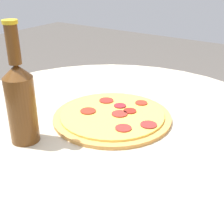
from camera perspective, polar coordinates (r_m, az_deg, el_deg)
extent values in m
cylinder|color=#B2A893|center=(1.06, -0.42, -18.59)|extent=(0.09, 0.09, 0.65)
cylinder|color=#B2A893|center=(0.86, -0.49, -2.30)|extent=(1.02, 1.02, 0.02)
cylinder|color=#C68E47|center=(0.86, 0.00, -0.90)|extent=(0.32, 0.32, 0.01)
cylinder|color=#E0BC4C|center=(0.86, 0.00, -0.42)|extent=(0.28, 0.28, 0.01)
cylinder|color=maroon|center=(0.87, 3.27, 0.20)|extent=(0.04, 0.04, 0.00)
cylinder|color=maroon|center=(0.78, 2.09, -2.95)|extent=(0.04, 0.04, 0.00)
cylinder|color=maroon|center=(0.92, 5.38, 1.68)|extent=(0.04, 0.04, 0.00)
cylinder|color=maroon|center=(0.87, -4.40, 0.19)|extent=(0.04, 0.04, 0.00)
cylinder|color=maroon|center=(0.90, 1.47, 1.16)|extent=(0.03, 0.03, 0.00)
cylinder|color=maroon|center=(0.85, 1.38, -0.33)|extent=(0.04, 0.04, 0.00)
cylinder|color=maroon|center=(0.80, 6.70, -2.32)|extent=(0.04, 0.04, 0.00)
cylinder|color=maroon|center=(0.93, -1.04, 2.13)|extent=(0.04, 0.04, 0.00)
cylinder|color=#563314|center=(0.75, -16.13, 0.33)|extent=(0.07, 0.07, 0.16)
cone|color=#563314|center=(0.72, -17.06, 7.23)|extent=(0.07, 0.07, 0.03)
cylinder|color=#563314|center=(0.70, -17.68, 11.70)|extent=(0.03, 0.03, 0.09)
cylinder|color=gold|center=(0.69, -18.21, 15.41)|extent=(0.03, 0.03, 0.01)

